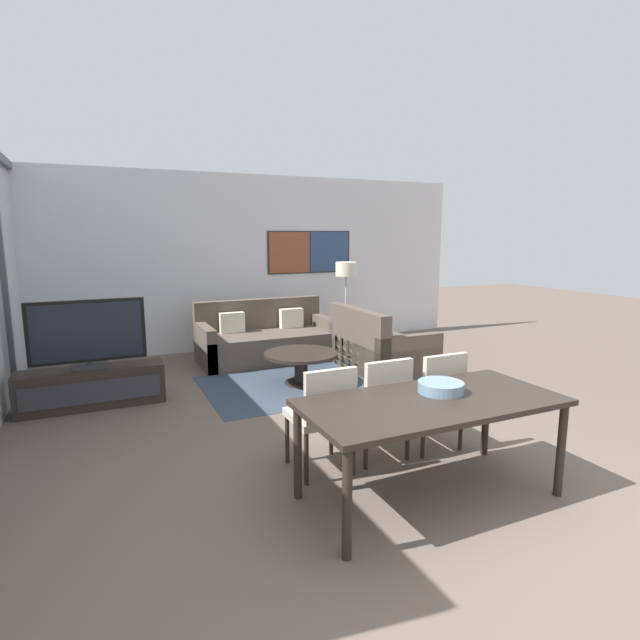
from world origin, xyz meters
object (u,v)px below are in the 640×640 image
Objects in this scene: television at (88,334)px; floor_lamp at (346,276)px; coffee_table at (301,360)px; fruit_bowl at (441,386)px; sofa_side at (377,350)px; dining_chair_right at (435,393)px; sofa_main at (265,341)px; dining_chair_centre at (380,400)px; tv_console at (92,387)px; dining_chair_left at (324,411)px; dining_table at (432,409)px.

television is 0.82× the size of floor_lamp.
coffee_table is 2.83m from fruit_bowl.
dining_chair_right is (-0.89, -2.43, 0.23)m from sofa_side.
sofa_main is 2.27× the size of dining_chair_centre.
sofa_side is 1.01× the size of floor_lamp.
television is at bearing 90.10° from sofa_side.
tv_console is 2.95m from dining_chair_left.
sofa_main is 4.31m from dining_table.
dining_chair_right is (0.33, -2.24, 0.20)m from coffee_table.
fruit_bowl reaches higher than coffee_table.
dining_chair_right is (1.07, 0.01, 0.00)m from dining_chair_left.
dining_chair_right is at bearing 0.63° from dining_chair_left.
sofa_side is at bearing 8.82° from coffee_table.
sofa_main reaches higher than dining_table.
dining_chair_left is (-0.74, -2.25, 0.20)m from coffee_table.
tv_console is 3.80m from dining_table.
dining_chair_right reaches higher than tv_console.
dining_chair_right is at bearing -41.73° from television.
dining_chair_left is at bearing -175.63° from dining_chair_centre.
dining_chair_right is 0.61× the size of floor_lamp.
television reaches higher than dining_chair_centre.
sofa_main is (2.39, 1.22, 0.06)m from tv_console.
tv_console is 1.27× the size of television.
tv_console is 1.03× the size of sofa_side.
coffee_table is 2.23m from dining_chair_centre.
dining_chair_centre is (-0.21, -2.21, 0.20)m from coffee_table.
floor_lamp is (3.74, 1.20, 0.40)m from television.
floor_lamp is (1.35, 1.38, 0.90)m from coffee_table.
sofa_main is 1.40m from coffee_table.
floor_lamp reaches higher than dining_table.
floor_lamp is at bearing 70.00° from dining_table.
sofa_main is 1.63m from floor_lamp.
dining_table is at bearing -50.39° from dining_chair_left.
sofa_main is 1.08× the size of dining_table.
floor_lamp is (1.35, -0.01, 0.92)m from sofa_main.
coffee_table is (0.00, -1.40, 0.03)m from sofa_main.
dining_table is 2.11× the size of dining_chair_right.
dining_chair_centre is (2.18, -2.39, 0.29)m from tv_console.
floor_lamp is at bearing 45.70° from coffee_table.
television is 1.34× the size of dining_chair_right.
floor_lamp is (1.40, 4.18, 0.43)m from fruit_bowl.
dining_chair_centre reaches higher than coffee_table.
coffee_table is (2.39, -0.18, 0.09)m from tv_console.
dining_chair_right is (2.71, -2.42, -0.30)m from television.
coffee_table is 1.05× the size of dining_chair_centre.
dining_chair_centre is (0.53, 0.04, 0.00)m from dining_chair_left.
floor_lamp is (3.74, 1.20, 0.98)m from tv_console.
sofa_side is at bearing 51.27° from dining_chair_left.
floor_lamp is at bearing -0.60° from sofa_main.
tv_console is 1.70× the size of dining_chair_right.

